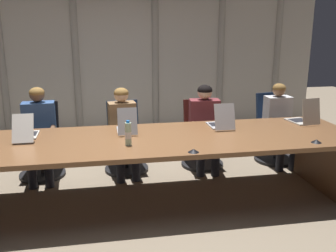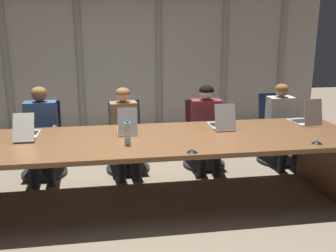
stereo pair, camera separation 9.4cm
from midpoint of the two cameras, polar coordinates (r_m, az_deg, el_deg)
ground_plane at (r=4.44m, az=-6.05°, el=-11.31°), size 14.42×14.42×0.00m
conference_table at (r=4.20m, az=-6.28°, el=-3.60°), size 5.13×1.27×0.75m
curtain_backdrop at (r=6.70m, az=-8.20°, el=10.34°), size 7.21×0.17×2.87m
laptop_left_mid at (r=4.46m, az=-21.07°, el=-0.99°), size 0.22×0.50×0.30m
laptop_center at (r=4.41m, az=-6.82°, el=-0.21°), size 0.22×0.41×0.32m
laptop_right_mid at (r=4.62m, az=7.32°, el=0.50°), size 0.25×0.42×0.32m
laptop_right_end at (r=5.07m, az=19.15°, el=1.10°), size 0.30×0.44×0.34m
office_chair_left_mid at (r=5.35m, az=-18.94°, el=-3.23°), size 0.60×0.60×0.97m
office_chair_center at (r=5.29m, az=-6.92°, el=-2.79°), size 0.60×0.60×0.94m
office_chair_right_mid at (r=5.45m, az=4.57°, el=-2.24°), size 0.60×0.60×0.93m
office_chair_right_end at (r=5.83m, az=15.21°, el=-1.41°), size 0.60×0.61×0.99m
person_left_mid at (r=5.11m, az=-19.27°, el=-0.36°), size 0.43×0.56×1.20m
person_center at (r=5.05m, az=-7.25°, el=-0.07°), size 0.40×0.57×1.16m
person_right_mid at (r=5.22m, az=5.09°, el=0.66°), size 0.46×0.57×1.17m
person_right_end at (r=5.60m, az=15.98°, el=0.92°), size 0.37×0.55×1.16m
water_bottle_primary at (r=3.93m, az=-6.68°, el=-1.19°), size 0.07×0.07×0.26m
conference_mic_left_side at (r=3.72m, az=3.13°, el=-3.70°), size 0.11×0.11×0.03m
conference_mic_middle at (r=4.29m, az=20.81°, el=-2.12°), size 0.11×0.11×0.03m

